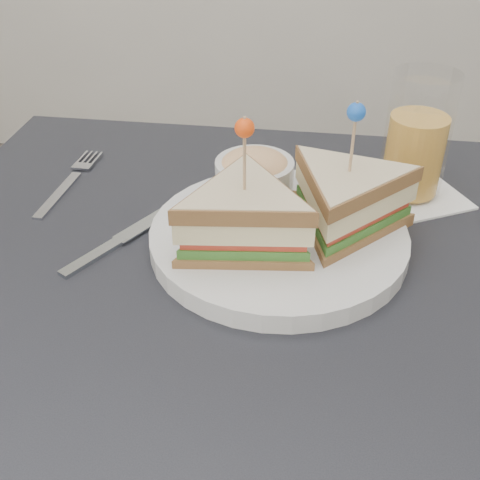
% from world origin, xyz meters
% --- Properties ---
extents(table, '(0.80, 0.80, 0.75)m').
position_xyz_m(table, '(0.00, 0.00, 0.67)').
color(table, black).
rests_on(table, ground).
extents(plate_meal, '(0.39, 0.39, 0.18)m').
position_xyz_m(plate_meal, '(0.05, 0.08, 0.80)').
color(plate_meal, silver).
rests_on(plate_meal, table).
extents(cutlery_fork, '(0.03, 0.19, 0.01)m').
position_xyz_m(cutlery_fork, '(-0.25, 0.19, 0.75)').
color(cutlery_fork, '#B5B7C0').
rests_on(cutlery_fork, table).
extents(cutlery_knife, '(0.12, 0.18, 0.01)m').
position_xyz_m(cutlery_knife, '(-0.14, 0.06, 0.75)').
color(cutlery_knife, '#B3BABF').
rests_on(cutlery_knife, table).
extents(drink_set, '(0.18, 0.18, 0.17)m').
position_xyz_m(drink_set, '(0.21, 0.22, 0.82)').
color(drink_set, white).
rests_on(drink_set, table).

